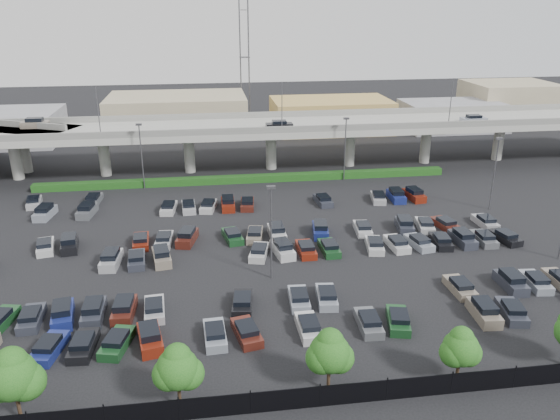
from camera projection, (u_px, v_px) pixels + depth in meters
name	position (u px, v px, depth m)	size (l,w,h in m)	color
ground	(263.00, 246.00, 65.30)	(280.00, 280.00, 0.00)	black
overpass	(240.00, 130.00, 92.33)	(150.00, 13.00, 15.80)	#96978F
hedge	(246.00, 179.00, 88.20)	(66.00, 1.60, 1.10)	#193E12
fence	(305.00, 398.00, 39.09)	(70.00, 0.10, 2.00)	black
tree_row	(313.00, 354.00, 39.61)	(65.07, 3.66, 5.94)	#332316
parked_cars	(252.00, 257.00, 61.11)	(63.11, 41.67, 1.67)	#4E1C15
light_poles	(226.00, 193.00, 64.37)	(66.90, 48.38, 10.30)	#4A494E
distant_buildings	(287.00, 114.00, 122.69)	(138.00, 24.00, 9.00)	gray
comm_tower	(244.00, 55.00, 128.60)	(2.40, 2.40, 30.00)	#4A494E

